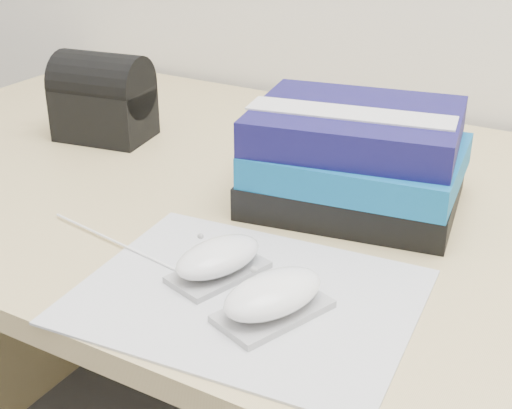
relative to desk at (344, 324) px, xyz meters
The scene contains 7 objects.
desk is the anchor object (origin of this frame).
mousepad 0.40m from the desk, 86.99° to the right, with size 0.34×0.27×0.00m, color #9FA0A7.
mouse_rear 0.40m from the desk, 95.70° to the right, with size 0.09×0.12×0.05m.
mouse_front 0.43m from the desk, 80.28° to the right, with size 0.10×0.13×0.05m.
usb_cable 0.42m from the desk, 120.33° to the right, with size 0.00×0.00×0.22m, color white.
book_stack 0.30m from the desk, 66.69° to the right, with size 0.30×0.25×0.13m.
pouch 0.52m from the desk, behind, with size 0.16×0.12×0.14m.
Camera 1 is at (0.34, 0.79, 1.14)m, focal length 50.00 mm.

